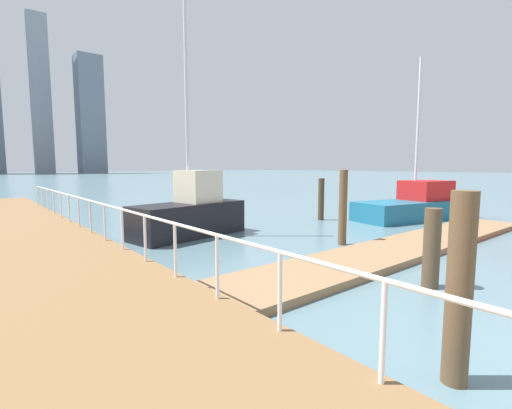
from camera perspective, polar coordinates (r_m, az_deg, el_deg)
The scene contains 11 objects.
ground_plane at distance 20.02m, azimuth -20.94°, elevation -1.55°, with size 300.00×300.00×0.00m, color slate.
floating_dock at distance 11.82m, azimuth 22.67°, elevation -6.32°, with size 15.03×2.00×0.18m, color #93704C.
boardwalk_railing at distance 9.07m, azimuth -19.11°, elevation -2.56°, with size 0.06×28.09×1.08m.
dock_piling_0 at distance 17.10m, azimuth 10.35°, elevation 0.83°, with size 0.28×0.28×1.97m, color #473826.
dock_piling_1 at distance 8.35m, azimuth 26.23°, elevation -6.28°, with size 0.34×0.34×1.68m, color brown.
dock_piling_3 at distance 4.82m, azimuth 29.71°, elevation -11.67°, with size 0.29×0.29×2.28m, color brown.
dock_piling_5 at distance 11.82m, azimuth 13.70°, elevation -0.49°, with size 0.26×0.26×2.43m, color brown.
moored_boat_1 at distance 18.92m, azimuth 24.24°, elevation -0.06°, with size 6.55×3.31×7.56m.
moored_boat_4 at distance 13.23m, azimuth -10.39°, elevation -1.15°, with size 4.43×2.30×9.19m.
skyline_tower_4 at distance 149.81m, azimuth -31.20°, elevation 14.64°, with size 6.11×7.53×53.68m, color #8C939E.
skyline_tower_5 at distance 140.21m, azimuth -24.94°, elevation 12.78°, with size 8.10×7.41×40.08m, color slate.
Camera 1 is at (-6.23, 1.14, 2.55)m, focal length 25.06 mm.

